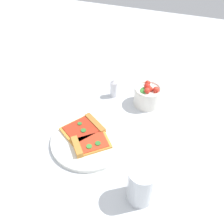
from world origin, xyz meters
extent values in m
plane|color=silver|center=(0.00, 0.00, 0.00)|extent=(2.40, 2.40, 0.00)
cylinder|color=silver|center=(0.03, 0.01, 0.01)|extent=(0.25, 0.25, 0.01)
cube|color=gold|center=(0.05, 0.02, 0.02)|extent=(0.13, 0.13, 0.01)
cube|color=#B77A33|center=(0.08, -0.01, 0.02)|extent=(0.07, 0.07, 0.02)
cube|color=red|center=(0.05, 0.02, 0.02)|extent=(0.11, 0.12, 0.00)
cylinder|color=#388433|center=(0.07, 0.03, 0.03)|extent=(0.02, 0.02, 0.00)
cylinder|color=#2D722D|center=(0.05, 0.05, 0.03)|extent=(0.02, 0.02, 0.00)
cube|color=gold|center=(0.01, -0.03, 0.02)|extent=(0.15, 0.15, 0.01)
cube|color=#A36B2D|center=(-0.03, 0.00, 0.02)|extent=(0.07, 0.10, 0.01)
cube|color=#B22D19|center=(0.01, -0.03, 0.02)|extent=(0.13, 0.13, 0.00)
cylinder|color=#2D722D|center=(-0.01, -0.05, 0.03)|extent=(0.01, 0.01, 0.00)
cylinder|color=#2D722D|center=(0.01, -0.02, 0.03)|extent=(0.02, 0.02, 0.00)
cylinder|color=white|center=(-0.22, 0.13, 0.03)|extent=(0.10, 0.10, 0.07)
torus|color=white|center=(-0.22, 0.13, 0.07)|extent=(0.10, 0.10, 0.01)
sphere|color=red|center=(-0.20, 0.14, 0.08)|extent=(0.02, 0.02, 0.02)
sphere|color=red|center=(-0.22, 0.16, 0.08)|extent=(0.02, 0.02, 0.02)
sphere|color=red|center=(-0.22, 0.14, 0.07)|extent=(0.02, 0.02, 0.02)
sphere|color=red|center=(-0.22, 0.13, 0.08)|extent=(0.02, 0.02, 0.02)
sphere|color=red|center=(-0.23, 0.16, 0.07)|extent=(0.02, 0.02, 0.02)
sphere|color=red|center=(-0.25, 0.13, 0.08)|extent=(0.02, 0.02, 0.02)
cylinder|color=#388433|center=(-0.21, 0.12, 0.07)|extent=(0.05, 0.05, 0.01)
cylinder|color=silver|center=(0.16, 0.21, 0.06)|extent=(0.07, 0.07, 0.12)
cylinder|color=#592D0F|center=(0.16, 0.21, 0.05)|extent=(0.06, 0.06, 0.09)
cube|color=white|center=(0.17, 0.22, 0.08)|extent=(0.03, 0.03, 0.02)
cube|color=white|center=(0.15, 0.20, 0.08)|extent=(0.02, 0.02, 0.02)
cube|color=white|center=(-0.24, -0.16, 0.00)|extent=(0.16, 0.14, 0.00)
cylinder|color=silver|center=(-0.22, 0.00, 0.03)|extent=(0.03, 0.03, 0.07)
cone|color=silver|center=(-0.22, 0.00, 0.07)|extent=(0.03, 0.03, 0.01)
camera|label=1|loc=(0.49, 0.26, 0.61)|focal=38.82mm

